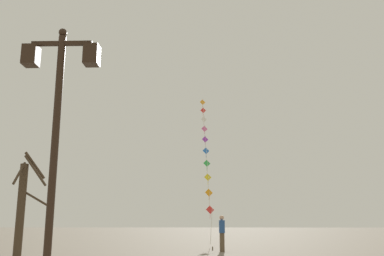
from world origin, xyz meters
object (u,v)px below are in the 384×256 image
at_px(bare_tree, 22,207).
at_px(kite_flyer, 222,232).
at_px(twin_lantern_lamp_post, 58,107).
at_px(kite_train, 206,151).

bearing_deg(bare_tree, kite_flyer, 35.80).
bearing_deg(twin_lantern_lamp_post, kite_flyer, 74.92).
bearing_deg(kite_flyer, kite_train, 0.35).
relative_size(kite_flyer, bare_tree, 0.43).
bearing_deg(kite_train, twin_lantern_lamp_post, -97.73).
distance_m(kite_flyer, bare_tree, 9.34).
bearing_deg(bare_tree, twin_lantern_lamp_post, -63.71).
bearing_deg(twin_lantern_lamp_post, bare_tree, 116.29).
xyz_separation_m(kite_flyer, bare_tree, (-7.53, -5.43, 1.03)).
xyz_separation_m(twin_lantern_lamp_post, kite_train, (2.90, 21.39, 2.67)).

